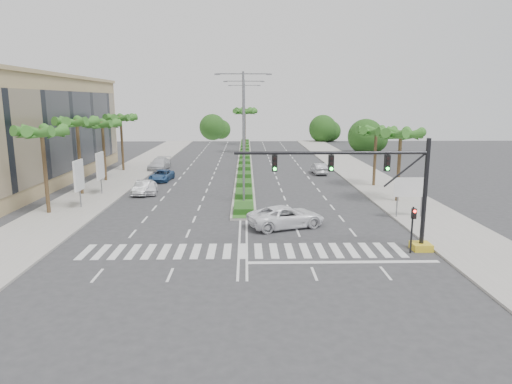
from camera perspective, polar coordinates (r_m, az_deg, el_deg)
ground at (r=29.44m, az=-1.66°, el=-7.39°), size 160.00×160.00×0.00m
footpath_right at (r=51.03m, az=15.83°, el=0.34°), size 6.00×120.00×0.15m
footpath_left at (r=51.17m, az=-18.78°, el=0.20°), size 6.00×120.00×0.15m
median at (r=73.47m, az=-1.42°, el=4.06°), size 2.20×75.00×0.20m
median_grass at (r=73.46m, az=-1.42°, el=4.16°), size 1.80×75.00×0.04m
building at (r=60.02m, az=-27.37°, el=6.82°), size 12.00×36.00×12.00m
signal_gantry at (r=29.91m, az=16.36°, el=-0.68°), size 12.60×1.20×7.20m
pedestrian_signal at (r=30.04m, az=19.02°, el=-3.57°), size 0.28×0.36×3.00m
direction_sign at (r=38.88m, az=18.72°, el=0.38°), size 2.70×0.11×3.40m
billboard_near at (r=43.01m, az=-21.28°, el=1.90°), size 0.18×2.10×4.35m
billboard_far at (r=48.62m, az=-18.90°, el=3.08°), size 0.18×2.10×4.35m
palm_left_near at (r=41.50m, az=-25.20°, el=6.47°), size 4.57×4.68×7.55m
palm_left_mid at (r=48.89m, az=-21.47°, el=7.80°), size 4.57×4.68×7.95m
palm_left_far at (r=56.49m, az=-18.65°, el=7.78°), size 4.57×4.68×7.35m
palm_left_end at (r=64.15m, az=-16.56°, el=8.62°), size 4.57×4.68×7.75m
palm_right_near at (r=44.36m, az=17.64°, el=6.64°), size 4.57×4.68×7.05m
palm_right_far at (r=51.99m, az=14.80°, el=7.09°), size 4.57×4.68×6.75m
palm_median_a at (r=82.91m, az=-1.43°, el=9.80°), size 4.57×4.68×8.05m
palm_median_b at (r=97.90m, az=-1.40°, el=10.05°), size 4.57×4.68×8.05m
streetlight_near at (r=41.96m, az=-1.58°, el=7.75°), size 5.10×0.25×12.00m
streetlight_mid at (r=57.94m, az=-1.49°, el=8.75°), size 5.10×0.25×12.00m
streetlight_far at (r=73.92m, az=-1.45°, el=9.33°), size 5.10×0.25×12.00m
car_parked_a at (r=48.18m, az=-13.16°, el=0.54°), size 2.03×3.99×1.30m
car_parked_b at (r=48.17m, az=-13.92°, el=0.55°), size 1.62×4.26×1.39m
car_parked_c at (r=55.63m, az=-11.71°, el=2.03°), size 2.62×4.90×1.31m
car_parked_d at (r=64.70m, az=-11.98°, el=3.45°), size 2.73×5.74×1.62m
car_crossing at (r=34.68m, az=3.81°, el=-3.09°), size 6.44×4.55×1.63m
car_right at (r=60.29m, az=7.87°, el=2.94°), size 1.75×4.44×1.44m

